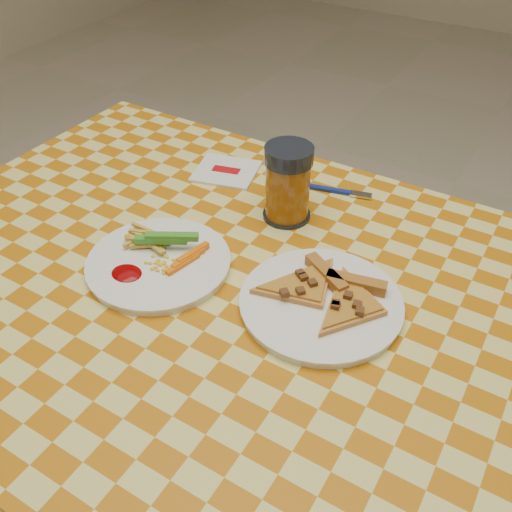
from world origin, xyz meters
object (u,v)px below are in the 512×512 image
at_px(plate_left, 159,264).
at_px(plate_right, 321,304).
at_px(drink_glass, 288,184).
at_px(table, 243,322).

xyz_separation_m(plate_left, plate_right, (0.27, 0.05, 0.00)).
bearing_deg(plate_right, plate_left, -168.90).
distance_m(plate_right, drink_glass, 0.25).
xyz_separation_m(table, plate_left, (-0.15, -0.02, 0.08)).
xyz_separation_m(plate_left, drink_glass, (0.11, 0.24, 0.06)).
bearing_deg(plate_right, table, -166.83).
bearing_deg(plate_left, drink_glass, 64.90).
xyz_separation_m(table, plate_right, (0.12, 0.03, 0.08)).
relative_size(table, drink_glass, 8.93).
relative_size(table, plate_left, 5.45).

